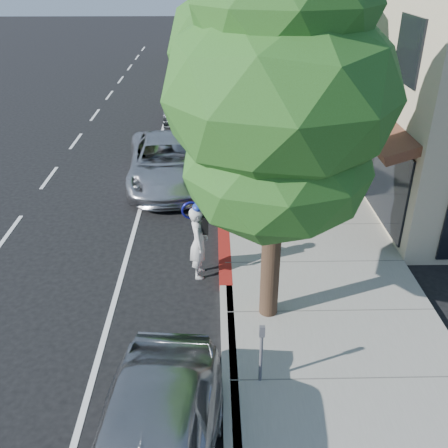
{
  "coord_description": "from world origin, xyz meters",
  "views": [
    {
      "loc": [
        -0.26,
        -10.72,
        7.06
      ],
      "look_at": [
        -0.03,
        -0.15,
        1.35
      ],
      "focal_mm": 40.0,
      "sensor_mm": 36.0,
      "label": 1
    }
  ],
  "objects_px": {
    "street_tree_4": "(231,9)",
    "cyclist": "(199,242)",
    "pedestrian": "(303,103)",
    "silver_suv": "(166,162)",
    "bicycle": "(210,204)",
    "white_pickup": "(205,72)",
    "dark_suv_far": "(206,52)",
    "street_tree_1": "(254,52)",
    "dark_sedan": "(183,104)",
    "street_tree_2": "(242,42)",
    "street_tree_5": "(229,3)",
    "street_tree_0": "(279,99)"
  },
  "relations": [
    {
      "from": "street_tree_4",
      "to": "cyclist",
      "type": "xyz_separation_m",
      "value": [
        -1.55,
        -22.31,
        -3.25
      ]
    },
    {
      "from": "pedestrian",
      "to": "silver_suv",
      "type": "bearing_deg",
      "value": 10.44
    },
    {
      "from": "bicycle",
      "to": "white_pickup",
      "type": "xyz_separation_m",
      "value": [
        -0.35,
        17.99,
        0.27
      ]
    },
    {
      "from": "dark_suv_far",
      "to": "bicycle",
      "type": "bearing_deg",
      "value": -95.1
    },
    {
      "from": "street_tree_1",
      "to": "dark_sedan",
      "type": "xyz_separation_m",
      "value": [
        -2.61,
        9.2,
        -3.9
      ]
    },
    {
      "from": "street_tree_1",
      "to": "bicycle",
      "type": "relative_size",
      "value": 4.4
    },
    {
      "from": "bicycle",
      "to": "cyclist",
      "type": "bearing_deg",
      "value": 167.29
    },
    {
      "from": "cyclist",
      "to": "dark_suv_far",
      "type": "distance_m",
      "value": 27.68
    },
    {
      "from": "street_tree_2",
      "to": "silver_suv",
      "type": "distance_m",
      "value": 6.22
    },
    {
      "from": "street_tree_1",
      "to": "dark_suv_far",
      "type": "bearing_deg",
      "value": 94.12
    },
    {
      "from": "street_tree_1",
      "to": "pedestrian",
      "type": "distance_m",
      "value": 9.43
    },
    {
      "from": "street_tree_4",
      "to": "dark_suv_far",
      "type": "xyz_separation_m",
      "value": [
        -1.68,
        5.37,
        -3.36
      ]
    },
    {
      "from": "street_tree_4",
      "to": "bicycle",
      "type": "xyz_separation_m",
      "value": [
        -1.3,
        -19.21,
        -3.73
      ]
    },
    {
      "from": "street_tree_1",
      "to": "white_pickup",
      "type": "bearing_deg",
      "value": 95.6
    },
    {
      "from": "street_tree_5",
      "to": "pedestrian",
      "type": "relative_size",
      "value": 3.91
    },
    {
      "from": "cyclist",
      "to": "dark_suv_far",
      "type": "height_order",
      "value": "cyclist"
    },
    {
      "from": "street_tree_1",
      "to": "street_tree_2",
      "type": "relative_size",
      "value": 1.12
    },
    {
      "from": "street_tree_0",
      "to": "dark_sedan",
      "type": "height_order",
      "value": "street_tree_0"
    },
    {
      "from": "street_tree_2",
      "to": "white_pickup",
      "type": "xyz_separation_m",
      "value": [
        -1.65,
        10.78,
        -3.29
      ]
    },
    {
      "from": "bicycle",
      "to": "street_tree_1",
      "type": "bearing_deg",
      "value": -55.23
    },
    {
      "from": "bicycle",
      "to": "pedestrian",
      "type": "xyz_separation_m",
      "value": [
        4.3,
        9.4,
        0.59
      ]
    },
    {
      "from": "street_tree_2",
      "to": "cyclist",
      "type": "bearing_deg",
      "value": -98.54
    },
    {
      "from": "street_tree_0",
      "to": "pedestrian",
      "type": "distance_m",
      "value": 14.99
    },
    {
      "from": "street_tree_4",
      "to": "street_tree_5",
      "type": "bearing_deg",
      "value": 90.0
    },
    {
      "from": "street_tree_4",
      "to": "cyclist",
      "type": "relative_size",
      "value": 3.77
    },
    {
      "from": "dark_sedan",
      "to": "dark_suv_far",
      "type": "bearing_deg",
      "value": 86.79
    },
    {
      "from": "street_tree_1",
      "to": "cyclist",
      "type": "bearing_deg",
      "value": -109.76
    },
    {
      "from": "street_tree_5",
      "to": "dark_sedan",
      "type": "relative_size",
      "value": 1.58
    },
    {
      "from": "white_pickup",
      "to": "pedestrian",
      "type": "bearing_deg",
      "value": -69.18
    },
    {
      "from": "street_tree_1",
      "to": "silver_suv",
      "type": "relative_size",
      "value": 1.37
    },
    {
      "from": "bicycle",
      "to": "white_pickup",
      "type": "relative_size",
      "value": 0.35
    },
    {
      "from": "street_tree_0",
      "to": "street_tree_4",
      "type": "bearing_deg",
      "value": 90.0
    },
    {
      "from": "street_tree_1",
      "to": "dark_sedan",
      "type": "relative_size",
      "value": 1.73
    },
    {
      "from": "street_tree_1",
      "to": "dark_suv_far",
      "type": "relative_size",
      "value": 1.57
    },
    {
      "from": "street_tree_0",
      "to": "street_tree_2",
      "type": "bearing_deg",
      "value": 90.0
    },
    {
      "from": "street_tree_2",
      "to": "dark_sedan",
      "type": "xyz_separation_m",
      "value": [
        -2.61,
        3.2,
        -3.29
      ]
    },
    {
      "from": "cyclist",
      "to": "pedestrian",
      "type": "xyz_separation_m",
      "value": [
        4.55,
        12.49,
        0.11
      ]
    },
    {
      "from": "silver_suv",
      "to": "street_tree_1",
      "type": "bearing_deg",
      "value": -33.42
    },
    {
      "from": "street_tree_1",
      "to": "silver_suv",
      "type": "bearing_deg",
      "value": 151.9
    },
    {
      "from": "street_tree_1",
      "to": "street_tree_2",
      "type": "distance_m",
      "value": 6.03
    },
    {
      "from": "bicycle",
      "to": "dark_sedan",
      "type": "relative_size",
      "value": 0.39
    },
    {
      "from": "street_tree_0",
      "to": "dark_sedan",
      "type": "relative_size",
      "value": 1.74
    },
    {
      "from": "street_tree_2",
      "to": "cyclist",
      "type": "distance_m",
      "value": 10.87
    },
    {
      "from": "street_tree_1",
      "to": "cyclist",
      "type": "xyz_separation_m",
      "value": [
        -1.55,
        -4.31,
        -3.7
      ]
    },
    {
      "from": "street_tree_1",
      "to": "dark_sedan",
      "type": "bearing_deg",
      "value": 105.85
    },
    {
      "from": "street_tree_2",
      "to": "cyclist",
      "type": "height_order",
      "value": "street_tree_2"
    },
    {
      "from": "street_tree_4",
      "to": "bicycle",
      "type": "relative_size",
      "value": 4.06
    },
    {
      "from": "street_tree_0",
      "to": "dark_suv_far",
      "type": "bearing_deg",
      "value": 93.28
    },
    {
      "from": "cyclist",
      "to": "street_tree_5",
      "type": "bearing_deg",
      "value": -3.24
    },
    {
      "from": "street_tree_4",
      "to": "pedestrian",
      "type": "relative_size",
      "value": 3.94
    }
  ]
}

